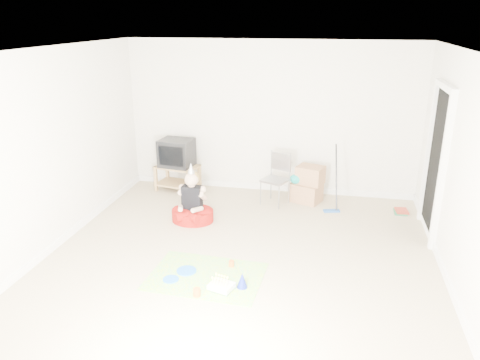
% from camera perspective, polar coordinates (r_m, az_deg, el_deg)
% --- Properties ---
extents(ground, '(5.00, 5.00, 0.00)m').
position_cam_1_polar(ground, '(6.18, 0.16, -9.18)').
color(ground, tan).
rests_on(ground, ground).
extents(doorway_recess, '(0.02, 0.90, 2.05)m').
position_cam_1_polar(doorway_recess, '(6.94, 22.80, 1.70)').
color(doorway_recess, black).
rests_on(doorway_recess, ground).
extents(tv_stand, '(0.80, 0.58, 0.45)m').
position_cam_1_polar(tv_stand, '(8.37, -7.60, 0.53)').
color(tv_stand, '#A57E4A').
rests_on(tv_stand, ground).
extents(crt_tv, '(0.60, 0.52, 0.48)m').
position_cam_1_polar(crt_tv, '(8.25, -7.73, 3.31)').
color(crt_tv, black).
rests_on(crt_tv, tv_stand).
extents(folding_chair, '(0.50, 0.49, 0.86)m').
position_cam_1_polar(folding_chair, '(7.65, 4.31, -0.01)').
color(folding_chair, gray).
rests_on(folding_chair, ground).
extents(cardboard_boxes, '(0.60, 0.52, 0.61)m').
position_cam_1_polar(cardboard_boxes, '(7.86, 8.19, -0.57)').
color(cardboard_boxes, '#A87751').
rests_on(cardboard_boxes, ground).
extents(floor_mop, '(0.27, 0.35, 1.04)m').
position_cam_1_polar(floor_mop, '(7.52, 11.22, -1.96)').
color(floor_mop, '#2154A9').
rests_on(floor_mop, ground).
extents(book_pile, '(0.21, 0.26, 0.06)m').
position_cam_1_polar(book_pile, '(7.85, 19.08, -3.63)').
color(book_pile, '#256F46').
rests_on(book_pile, ground).
extents(seated_woman, '(0.66, 0.66, 0.92)m').
position_cam_1_polar(seated_woman, '(7.12, -5.82, -3.46)').
color(seated_woman, maroon).
rests_on(seated_woman, ground).
extents(party_mat, '(1.39, 1.04, 0.01)m').
position_cam_1_polar(party_mat, '(5.74, -4.17, -11.61)').
color(party_mat, '#FA34A6').
rests_on(party_mat, ground).
extents(birthday_cake, '(0.31, 0.28, 0.13)m').
position_cam_1_polar(birthday_cake, '(5.47, -2.29, -12.87)').
color(birthday_cake, white).
rests_on(birthday_cake, party_mat).
extents(blue_plate_near, '(0.29, 0.29, 0.01)m').
position_cam_1_polar(blue_plate_near, '(5.85, -6.53, -10.93)').
color(blue_plate_near, blue).
rests_on(blue_plate_near, party_mat).
extents(blue_plate_far, '(0.25, 0.25, 0.01)m').
position_cam_1_polar(blue_plate_far, '(5.71, -8.43, -11.88)').
color(blue_plate_far, blue).
rests_on(blue_plate_far, party_mat).
extents(orange_cup_near, '(0.08, 0.08, 0.08)m').
position_cam_1_polar(orange_cup_near, '(5.91, -1.05, -10.14)').
color(orange_cup_near, orange).
rests_on(orange_cup_near, party_mat).
extents(orange_cup_far, '(0.09, 0.09, 0.09)m').
position_cam_1_polar(orange_cup_far, '(5.37, -5.28, -13.48)').
color(orange_cup_far, orange).
rests_on(orange_cup_far, party_mat).
extents(blue_party_hat, '(0.16, 0.16, 0.18)m').
position_cam_1_polar(blue_party_hat, '(5.47, 0.27, -12.12)').
color(blue_party_hat, '#1B2CC0').
rests_on(blue_party_hat, party_mat).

